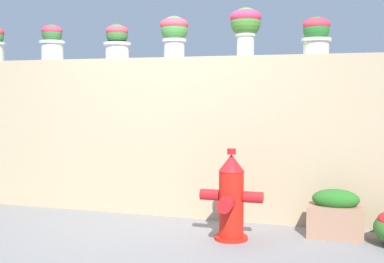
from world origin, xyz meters
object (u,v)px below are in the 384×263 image
Objects in this scene: potted_plant_3 at (174,32)px; fire_hydrant at (231,199)px; potted_plant_5 at (316,33)px; potted_plant_4 at (246,24)px; potted_plant_1 at (52,41)px; potted_plant_2 at (117,40)px; planter_box at (335,214)px.

potted_plant_3 is 0.55× the size of fire_hydrant.
potted_plant_4 is at bearing 178.80° from potted_plant_5.
potted_plant_4 is (0.77, -0.03, 0.05)m from potted_plant_3.
potted_plant_1 is 2.83m from fire_hydrant.
potted_plant_2 is 0.79× the size of potted_plant_4.
planter_box is (3.13, -0.44, -1.68)m from potted_plant_1.
potted_plant_1 is 0.51× the size of fire_hydrant.
potted_plant_5 is 0.76× the size of planter_box.
potted_plant_5 is at bearing 50.35° from fire_hydrant.
potted_plant_4 is 0.61× the size of fire_hydrant.
potted_plant_2 is at bearing 179.15° from potted_plant_4.
potted_plant_4 is at bearing 92.69° from fire_hydrant.
potted_plant_1 reaches higher than fire_hydrant.
potted_plant_4 is at bearing 153.44° from planter_box.
planter_box is at bearing -63.66° from potted_plant_5.
potted_plant_3 is at bearing 133.81° from fire_hydrant.
potted_plant_5 is (1.47, -0.05, -0.07)m from potted_plant_3.
potted_plant_3 is (1.45, 0.05, 0.05)m from potted_plant_1.
potted_plant_4 is (2.22, 0.02, 0.10)m from potted_plant_1.
potted_plant_3 is 0.92× the size of planter_box.
potted_plant_2 is 1.43m from potted_plant_4.
potted_plant_4 is at bearing -2.56° from potted_plant_3.
fire_hydrant is at bearing -29.51° from potted_plant_2.
potted_plant_1 reaches higher than planter_box.
potted_plant_4 reaches higher than fire_hydrant.
potted_plant_1 is at bearing -177.35° from potted_plant_2.
potted_plant_3 is at bearing 1.98° from potted_plant_1.
potted_plant_2 is at bearing 2.65° from potted_plant_1.
potted_plant_2 is 0.87× the size of potted_plant_3.
potted_plant_3 is 1.20× the size of potted_plant_5.
potted_plant_4 is at bearing 0.40° from potted_plant_1.
potted_plant_1 is 0.84× the size of planter_box.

